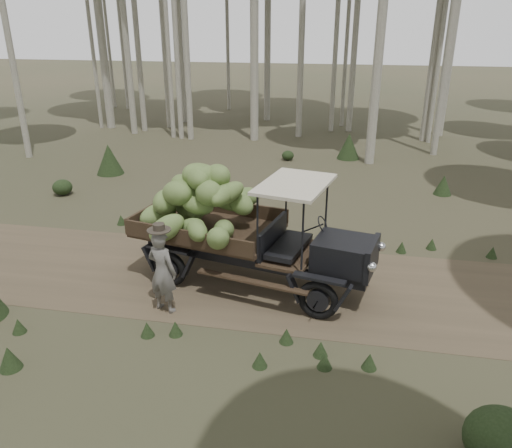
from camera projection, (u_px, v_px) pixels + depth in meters
name	position (u px, v px, depth m)	size (l,w,h in m)	color
ground	(250.00, 281.00, 11.50)	(120.00, 120.00, 0.00)	#473D2B
dirt_track	(250.00, 281.00, 11.50)	(70.00, 4.00, 0.01)	brown
banana_truck	(220.00, 211.00, 11.06)	(5.70, 3.27, 2.77)	black
farmer	(162.00, 271.00, 10.01)	(0.75, 0.60, 1.93)	#635F5B
undergrowth	(261.00, 300.00, 9.75)	(22.12, 23.05, 1.33)	#233319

